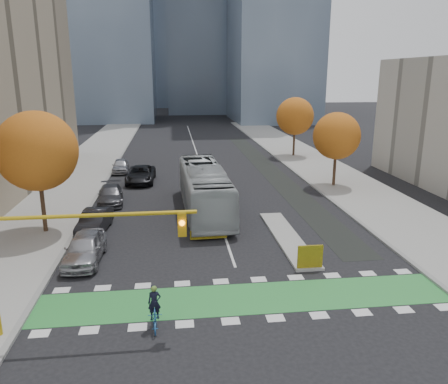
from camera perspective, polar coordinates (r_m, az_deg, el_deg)
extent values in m
plane|color=black|center=(20.32, 3.61, -15.73)|extent=(300.00, 300.00, 0.00)
cube|color=gray|center=(39.88, -21.40, -0.99)|extent=(7.00, 120.00, 0.15)
cube|color=gray|center=(42.05, 16.95, 0.20)|extent=(7.00, 120.00, 0.15)
cube|color=gray|center=(39.13, -16.44, -0.85)|extent=(0.30, 120.00, 0.16)
cube|color=gray|center=(40.78, 12.44, 0.05)|extent=(0.30, 120.00, 0.16)
cube|color=#2C883A|center=(21.60, 2.88, -13.70)|extent=(20.00, 3.00, 0.01)
cube|color=silver|center=(58.18, -3.48, 4.76)|extent=(0.15, 70.00, 0.01)
cube|color=black|center=(49.47, 5.94, 2.86)|extent=(2.50, 50.00, 0.01)
cube|color=gray|center=(29.04, 8.23, -5.90)|extent=(1.60, 10.00, 0.16)
cube|color=yellow|center=(24.51, 11.18, -8.28)|extent=(1.40, 0.12, 1.30)
cylinder|color=#332114|center=(31.40, -22.68, -0.45)|extent=(0.28, 0.28, 5.25)
sphere|color=#9E4E13|center=(30.79, -23.25, 4.94)|extent=(5.20, 5.20, 5.20)
cylinder|color=#332114|center=(42.80, 14.28, 3.67)|extent=(0.28, 0.28, 4.55)
sphere|color=#9E4E13|center=(42.39, 14.51, 7.11)|extent=(4.40, 4.40, 4.40)
cylinder|color=#332114|center=(57.91, 9.14, 7.00)|extent=(0.28, 0.28, 4.90)
sphere|color=#9E4E13|center=(57.59, 9.26, 9.75)|extent=(4.80, 4.80, 4.80)
cylinder|color=#BF9914|center=(17.76, -16.92, -2.95)|extent=(8.20, 0.16, 0.16)
cube|color=#BF9914|center=(17.63, -5.51, -4.19)|extent=(0.35, 0.28, 1.00)
sphere|color=orange|center=(17.43, -5.50, -4.08)|extent=(0.22, 0.22, 0.22)
imported|color=#215797|center=(19.42, -8.98, -15.97)|extent=(0.66, 1.71, 0.88)
imported|color=black|center=(19.04, -9.07, -14.03)|extent=(0.56, 0.38, 1.50)
sphere|color=#597F2D|center=(18.75, -9.15, -12.37)|extent=(0.26, 0.26, 0.26)
imported|color=#ABB1B3|center=(33.86, -2.59, 0.40)|extent=(3.52, 13.24, 3.66)
imported|color=#A4A4A9|center=(26.35, -17.75, -6.98)|extent=(2.09, 4.90, 1.65)
imported|color=black|center=(31.04, -16.54, -3.68)|extent=(2.06, 4.69, 1.50)
imported|color=#46454A|center=(37.57, -14.61, -0.36)|extent=(2.48, 5.11, 1.43)
imported|color=black|center=(44.21, -10.82, 2.27)|extent=(2.85, 5.85, 1.60)
imported|color=#A9A9AF|center=(49.34, -13.35, 3.37)|extent=(1.88, 4.35, 1.46)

